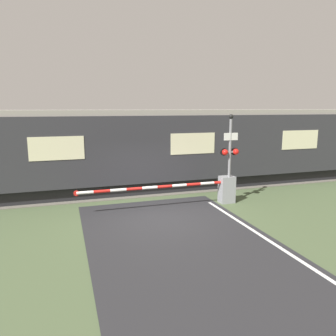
# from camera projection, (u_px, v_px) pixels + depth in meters

# --- Properties ---
(ground_plane) EXTENTS (80.00, 80.00, 0.00)m
(ground_plane) POSITION_uv_depth(u_px,v_px,m) (159.00, 217.00, 11.77)
(ground_plane) COLOR #475638
(track_bed) EXTENTS (36.00, 3.20, 0.13)m
(track_bed) POSITION_uv_depth(u_px,v_px,m) (134.00, 189.00, 15.70)
(track_bed) COLOR #666056
(track_bed) RESTS_ON ground_plane
(train) EXTENTS (21.01, 3.00, 3.76)m
(train) POSITION_uv_depth(u_px,v_px,m) (181.00, 148.00, 16.07)
(train) COLOR black
(train) RESTS_ON ground_plane
(crossing_barrier) EXTENTS (6.35, 0.44, 1.10)m
(crossing_barrier) POSITION_uv_depth(u_px,v_px,m) (214.00, 189.00, 13.23)
(crossing_barrier) COLOR gray
(crossing_barrier) RESTS_ON ground_plane
(signal_post) EXTENTS (0.78, 0.26, 3.61)m
(signal_post) POSITION_uv_depth(u_px,v_px,m) (230.00, 154.00, 13.08)
(signal_post) COLOR gray
(signal_post) RESTS_ON ground_plane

